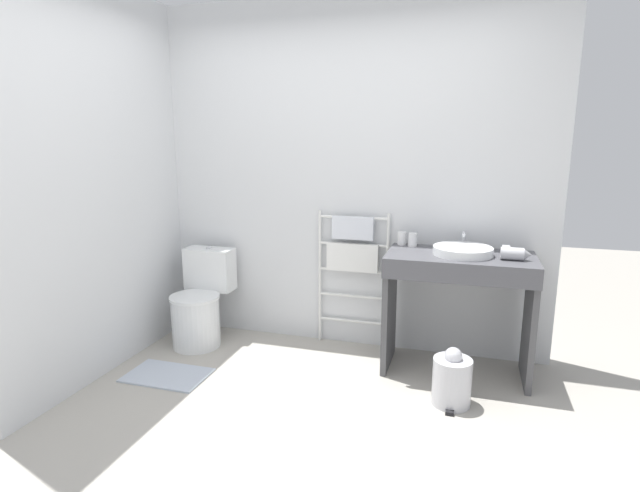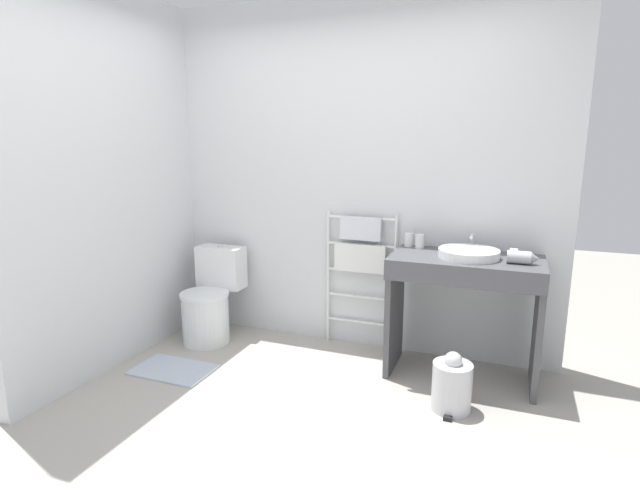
{
  "view_description": "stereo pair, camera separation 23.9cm",
  "coord_description": "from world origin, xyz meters",
  "px_view_note": "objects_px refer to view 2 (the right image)",
  "views": [
    {
      "loc": [
        0.93,
        -2.21,
        1.62
      ],
      "look_at": [
        0.06,
        0.68,
        0.97
      ],
      "focal_mm": 28.0,
      "sensor_mm": 36.0,
      "label": 1
    },
    {
      "loc": [
        1.15,
        -2.13,
        1.62
      ],
      "look_at": [
        0.06,
        0.68,
        0.97
      ],
      "focal_mm": 28.0,
      "sensor_mm": 36.0,
      "label": 2
    }
  ],
  "objects_px": {
    "towel_radiator": "(360,256)",
    "sink_basin": "(469,253)",
    "cup_near_wall": "(409,240)",
    "hair_dryer": "(521,257)",
    "trash_bin": "(452,385)",
    "toilet": "(210,302)",
    "cup_near_edge": "(420,241)"
  },
  "relations": [
    {
      "from": "cup_near_wall",
      "to": "towel_radiator",
      "type": "bearing_deg",
      "value": 173.65
    },
    {
      "from": "sink_basin",
      "to": "toilet",
      "type": "bearing_deg",
      "value": -178.81
    },
    {
      "from": "trash_bin",
      "to": "cup_near_edge",
      "type": "bearing_deg",
      "value": 117.97
    },
    {
      "from": "toilet",
      "to": "trash_bin",
      "type": "bearing_deg",
      "value": -11.99
    },
    {
      "from": "towel_radiator",
      "to": "sink_basin",
      "type": "relative_size",
      "value": 2.71
    },
    {
      "from": "hair_dryer",
      "to": "cup_near_edge",
      "type": "bearing_deg",
      "value": 161.78
    },
    {
      "from": "sink_basin",
      "to": "towel_radiator",
      "type": "bearing_deg",
      "value": 162.82
    },
    {
      "from": "hair_dryer",
      "to": "trash_bin",
      "type": "distance_m",
      "value": 0.91
    },
    {
      "from": "towel_radiator",
      "to": "hair_dryer",
      "type": "bearing_deg",
      "value": -14.61
    },
    {
      "from": "hair_dryer",
      "to": "trash_bin",
      "type": "relative_size",
      "value": 0.51
    },
    {
      "from": "cup_near_edge",
      "to": "toilet",
      "type": "bearing_deg",
      "value": -172.37
    },
    {
      "from": "toilet",
      "to": "cup_near_wall",
      "type": "relative_size",
      "value": 7.77
    },
    {
      "from": "sink_basin",
      "to": "trash_bin",
      "type": "xyz_separation_m",
      "value": [
        -0.02,
        -0.46,
        -0.72
      ]
    },
    {
      "from": "cup_near_wall",
      "to": "trash_bin",
      "type": "distance_m",
      "value": 1.09
    },
    {
      "from": "sink_basin",
      "to": "cup_near_edge",
      "type": "distance_m",
      "value": 0.4
    },
    {
      "from": "toilet",
      "to": "towel_radiator",
      "type": "xyz_separation_m",
      "value": [
        1.18,
        0.29,
        0.42
      ]
    },
    {
      "from": "toilet",
      "to": "hair_dryer",
      "type": "bearing_deg",
      "value": -0.04
    },
    {
      "from": "toilet",
      "to": "cup_near_edge",
      "type": "bearing_deg",
      "value": 7.63
    },
    {
      "from": "toilet",
      "to": "cup_near_edge",
      "type": "relative_size",
      "value": 7.61
    },
    {
      "from": "cup_near_wall",
      "to": "cup_near_edge",
      "type": "height_order",
      "value": "cup_near_edge"
    },
    {
      "from": "toilet",
      "to": "cup_near_wall",
      "type": "bearing_deg",
      "value": 9.19
    },
    {
      "from": "cup_near_wall",
      "to": "trash_bin",
      "type": "xyz_separation_m",
      "value": [
        0.42,
        -0.67,
        -0.74
      ]
    },
    {
      "from": "cup_near_wall",
      "to": "hair_dryer",
      "type": "bearing_deg",
      "value": -18.56
    },
    {
      "from": "towel_radiator",
      "to": "toilet",
      "type": "bearing_deg",
      "value": -165.97
    },
    {
      "from": "towel_radiator",
      "to": "trash_bin",
      "type": "bearing_deg",
      "value": -41.7
    },
    {
      "from": "cup_near_edge",
      "to": "trash_bin",
      "type": "bearing_deg",
      "value": -62.03
    },
    {
      "from": "towel_radiator",
      "to": "cup_near_wall",
      "type": "height_order",
      "value": "towel_radiator"
    },
    {
      "from": "toilet",
      "to": "sink_basin",
      "type": "relative_size",
      "value": 1.91
    },
    {
      "from": "sink_basin",
      "to": "hair_dryer",
      "type": "distance_m",
      "value": 0.32
    },
    {
      "from": "sink_basin",
      "to": "cup_near_wall",
      "type": "relative_size",
      "value": 4.08
    },
    {
      "from": "cup_near_edge",
      "to": "trash_bin",
      "type": "height_order",
      "value": "cup_near_edge"
    },
    {
      "from": "towel_radiator",
      "to": "sink_basin",
      "type": "xyz_separation_m",
      "value": [
        0.82,
        -0.25,
        0.14
      ]
    }
  ]
}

